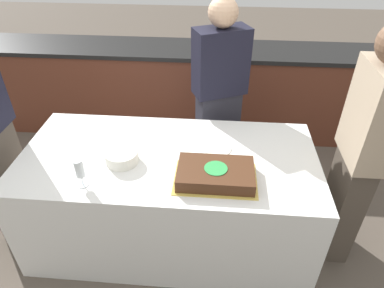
% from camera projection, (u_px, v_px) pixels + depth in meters
% --- Properties ---
extents(ground_plane, '(14.00, 14.00, 0.00)m').
position_uv_depth(ground_plane, '(172.00, 232.00, 2.65)').
color(ground_plane, brown).
extents(back_counter, '(4.40, 0.58, 0.92)m').
position_uv_depth(back_counter, '(190.00, 90.00, 3.63)').
color(back_counter, '#5B2D1E').
rests_on(back_counter, ground_plane).
extents(dining_table, '(1.93, 0.92, 0.76)m').
position_uv_depth(dining_table, '(170.00, 197.00, 2.44)').
color(dining_table, silver).
rests_on(dining_table, ground_plane).
extents(cake, '(0.49, 0.32, 0.09)m').
position_uv_depth(cake, '(216.00, 174.00, 2.00)').
color(cake, gold).
rests_on(cake, dining_table).
extents(plate_stack, '(0.21, 0.21, 0.08)m').
position_uv_depth(plate_stack, '(122.00, 157.00, 2.14)').
color(plate_stack, white).
rests_on(plate_stack, dining_table).
extents(wine_glass, '(0.06, 0.06, 0.18)m').
position_uv_depth(wine_glass, '(79.00, 169.00, 1.92)').
color(wine_glass, white).
rests_on(wine_glass, dining_table).
extents(side_plate_near_cake, '(0.19, 0.19, 0.00)m').
position_uv_depth(side_plate_near_cake, '(217.00, 148.00, 2.28)').
color(side_plate_near_cake, white).
rests_on(side_plate_near_cake, dining_table).
extents(person_cutting_cake, '(0.44, 0.35, 1.59)m').
position_uv_depth(person_cutting_cake, '(219.00, 98.00, 2.71)').
color(person_cutting_cake, '#282833').
rests_on(person_cutting_cake, ground_plane).
extents(person_seated_right, '(0.23, 0.39, 1.64)m').
position_uv_depth(person_seated_right, '(361.00, 151.00, 2.07)').
color(person_seated_right, '#4C4238').
rests_on(person_seated_right, ground_plane).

